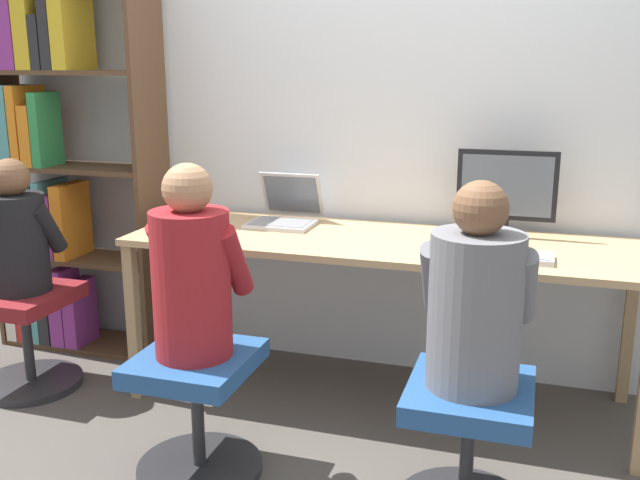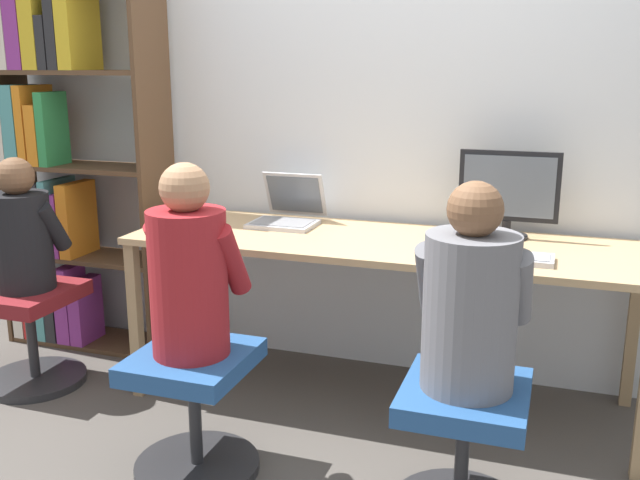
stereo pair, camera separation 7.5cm
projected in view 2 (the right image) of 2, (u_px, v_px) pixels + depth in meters
The scene contains 14 objects.
ground_plane at pixel (358, 435), 2.99m from camera, with size 14.00×14.00×0.00m, color #4C4742.
wall_back at pixel (406, 111), 3.39m from camera, with size 10.00×0.05×2.60m.
desk at pixel (382, 254), 3.15m from camera, with size 2.24×0.71×0.77m.
desktop_monitor at pixel (508, 194), 3.12m from camera, with size 0.43×0.19×0.39m.
laptop at pixel (287, 214), 3.43m from camera, with size 0.30×0.33×0.24m.
keyboard at pixel (498, 256), 2.82m from camera, with size 0.42×0.16×0.03m.
computer_mouse_by_keyboard at pixel (431, 248), 2.91m from camera, with size 0.06×0.11×0.04m.
office_chair_left at pixel (463, 443), 2.40m from camera, with size 0.48×0.48×0.48m.
office_chair_right at pixel (194, 403), 2.67m from camera, with size 0.48×0.48×0.48m.
person_at_monitor at pixel (471, 301), 2.28m from camera, with size 0.37×0.34×0.69m.
person_at_laptop at pixel (189, 271), 2.55m from camera, with size 0.35×0.33×0.70m.
bookshelf at pixel (58, 164), 3.78m from camera, with size 0.93×0.32×1.97m.
office_chair_side at pixel (31, 329), 3.42m from camera, with size 0.48×0.48×0.48m.
person_near_shelf at pixel (22, 232), 3.31m from camera, with size 0.34×0.30×0.62m.
Camera 2 is at (0.72, -2.61, 1.52)m, focal length 40.00 mm.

